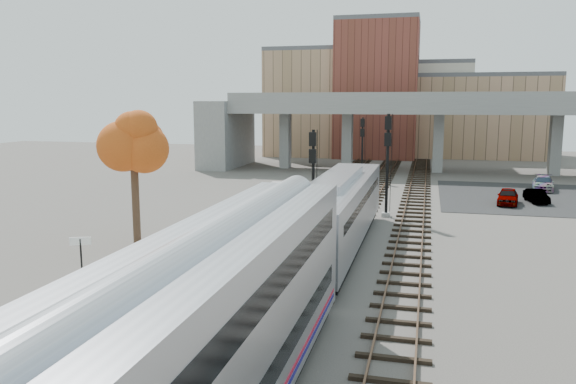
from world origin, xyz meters
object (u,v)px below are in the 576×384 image
at_px(tree, 133,138).
at_px(car_c, 543,183).
at_px(locomotive, 338,210).
at_px(car_b, 536,196).
at_px(signal_mast_far, 362,149).
at_px(signal_mast_near, 313,185).
at_px(signal_mast_mid, 387,165).
at_px(car_a, 508,196).

xyz_separation_m(tree, car_c, (27.22, 28.40, -5.67)).
relative_size(locomotive, car_b, 5.58).
xyz_separation_m(tree, car_b, (25.38, 20.95, -5.77)).
bearing_deg(signal_mast_far, signal_mast_near, -90.00).
bearing_deg(signal_mast_mid, tree, -138.04).
xyz_separation_m(signal_mast_mid, car_a, (9.38, 7.39, -3.13)).
relative_size(signal_mast_mid, car_a, 1.93).
relative_size(signal_mast_far, tree, 0.79).
relative_size(signal_mast_far, car_b, 1.98).
bearing_deg(car_b, signal_mast_far, 136.05).
bearing_deg(car_a, signal_mast_far, 146.54).
xyz_separation_m(signal_mast_near, car_c, (17.76, 23.21, -2.55)).
bearing_deg(car_b, car_c, 66.74).
height_order(locomotive, signal_mast_mid, signal_mast_mid).
bearing_deg(locomotive, signal_mast_near, 125.24).
bearing_deg(car_a, car_c, 73.15).
bearing_deg(signal_mast_near, car_b, 44.73).
height_order(locomotive, signal_mast_near, signal_mast_near).
distance_m(signal_mast_near, signal_mast_far, 26.74).
xyz_separation_m(signal_mast_far, car_c, (17.76, -3.52, -2.60)).
relative_size(car_a, car_c, 0.85).
bearing_deg(signal_mast_mid, signal_mast_far, 101.74).
height_order(signal_mast_far, car_a, signal_mast_far).
bearing_deg(locomotive, car_b, 53.60).
bearing_deg(car_a, car_b, 38.43).
height_order(signal_mast_near, car_b, signal_mast_near).
xyz_separation_m(locomotive, signal_mast_mid, (2.00, 9.98, 1.56)).
bearing_deg(signal_mast_mid, locomotive, -101.33).
xyz_separation_m(locomotive, car_b, (13.82, 18.74, -1.68)).
xyz_separation_m(signal_mast_near, car_b, (15.92, 15.77, -2.65)).
xyz_separation_m(car_a, car_c, (4.28, 8.82, -0.00)).
xyz_separation_m(signal_mast_mid, signal_mast_far, (-4.10, 19.73, -0.53)).
bearing_deg(car_a, signal_mast_near, -124.11).
bearing_deg(car_c, signal_mast_near, -117.72).
height_order(tree, car_c, tree).
bearing_deg(signal_mast_near, car_c, 52.59).
bearing_deg(tree, signal_mast_near, 28.72).
distance_m(tree, car_b, 33.41).
height_order(locomotive, signal_mast_far, signal_mast_far).
bearing_deg(tree, signal_mast_mid, 41.96).
relative_size(signal_mast_near, signal_mast_mid, 0.89).
height_order(car_a, car_c, car_a).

